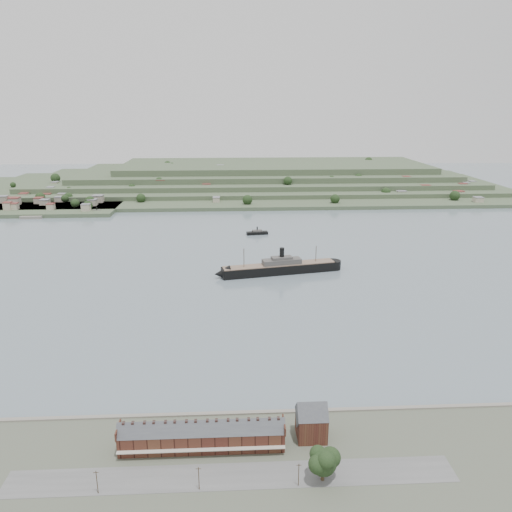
{
  "coord_description": "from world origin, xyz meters",
  "views": [
    {
      "loc": [
        0.72,
        -310.66,
        113.06
      ],
      "look_at": [
        18.33,
        30.0,
        9.04
      ],
      "focal_mm": 35.0,
      "sensor_mm": 36.0,
      "label": 1
    }
  ],
  "objects_px": {
    "terrace_row": "(202,436)",
    "fig_tree": "(324,461)",
    "gabled_building": "(311,422)",
    "steamship": "(276,268)"
  },
  "relations": [
    {
      "from": "terrace_row",
      "to": "fig_tree",
      "type": "distance_m",
      "value": 41.8
    },
    {
      "from": "gabled_building",
      "to": "steamship",
      "type": "distance_m",
      "value": 181.0
    },
    {
      "from": "fig_tree",
      "to": "steamship",
      "type": "bearing_deg",
      "value": 88.94
    },
    {
      "from": "fig_tree",
      "to": "terrace_row",
      "type": "bearing_deg",
      "value": 155.6
    },
    {
      "from": "steamship",
      "to": "fig_tree",
      "type": "xyz_separation_m",
      "value": [
        -3.73,
        -202.17,
        5.04
      ]
    },
    {
      "from": "terrace_row",
      "to": "gabled_building",
      "type": "bearing_deg",
      "value": 6.12
    },
    {
      "from": "terrace_row",
      "to": "gabled_building",
      "type": "relative_size",
      "value": 3.95
    },
    {
      "from": "gabled_building",
      "to": "fig_tree",
      "type": "distance_m",
      "value": 21.29
    },
    {
      "from": "gabled_building",
      "to": "steamship",
      "type": "relative_size",
      "value": 0.16
    },
    {
      "from": "gabled_building",
      "to": "fig_tree",
      "type": "height_order",
      "value": "gabled_building"
    }
  ]
}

